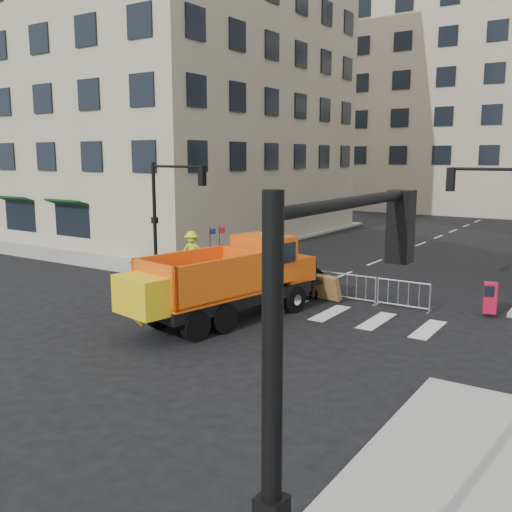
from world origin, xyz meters
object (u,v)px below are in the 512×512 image
Objects in this scene: cop_a at (275,278)px; cop_c at (314,280)px; plow_truck at (225,279)px; worker at (192,251)px; cop_b at (297,277)px; newspaper_box at (490,298)px.

cop_c reaches higher than cop_a.
plow_truck is 8.27m from worker.
cop_a is at bearing 35.13° from cop_b.
cop_c is 0.83× the size of worker.
worker is (-7.25, 1.12, 0.32)m from cop_c.
worker is (-6.47, 1.12, 0.32)m from cop_b.
newspaper_box is (7.96, 1.71, -0.10)m from cop_a.
cop_a is 0.91m from cop_b.
cop_a is at bearing -17.01° from cop_c.
cop_c is (1.55, 0.48, 0.02)m from cop_a.
cop_c is at bearing -176.83° from cop_b.
worker is at bearing 166.36° from newspaper_box.
plow_truck is 9.45m from newspaper_box.
worker is at bearing -43.00° from cop_c.
cop_b is 6.57m from worker.
newspaper_box is (13.66, 0.11, -0.43)m from worker.
worker is at bearing -57.96° from cop_a.
cop_b reaches higher than cop_a.
cop_c is at bearing -3.41° from plow_truck.
plow_truck reaches higher than cop_c.
plow_truck is at bearing -64.03° from worker.
cop_b is 0.83× the size of worker.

